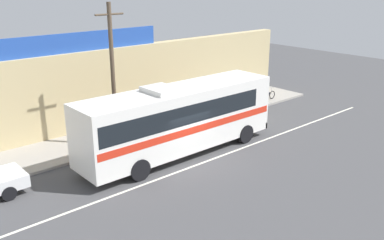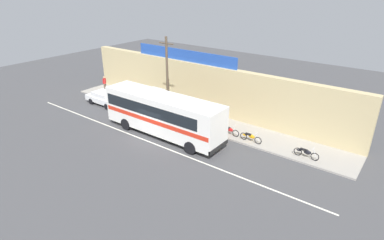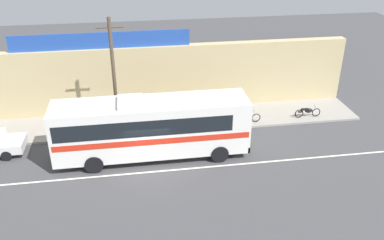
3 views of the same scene
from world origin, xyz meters
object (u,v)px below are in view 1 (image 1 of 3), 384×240
utility_pole (113,75)px  motorcycle_green (226,107)px  motorcycle_purple (203,113)px  intercity_bus (178,117)px  motorcycle_orange (267,95)px

utility_pole → motorcycle_green: utility_pole is taller
motorcycle_purple → utility_pole: bearing=-178.3°
intercity_bus → motorcycle_orange: intercity_bus is taller
utility_pole → motorcycle_green: bearing=1.0°
intercity_bus → motorcycle_orange: (11.13, 3.27, -1.50)m
intercity_bus → utility_pole: 4.05m
motorcycle_orange → motorcycle_purple: size_ratio=1.01×
utility_pole → motorcycle_orange: utility_pole is taller
intercity_bus → utility_pole: bearing=123.0°
utility_pole → motorcycle_orange: size_ratio=4.03×
motorcycle_orange → motorcycle_green: bearing=-177.9°
motorcycle_green → motorcycle_orange: bearing=2.1°
intercity_bus → motorcycle_orange: bearing=16.4°
intercity_bus → motorcycle_purple: 5.83m
intercity_bus → motorcycle_green: 7.53m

